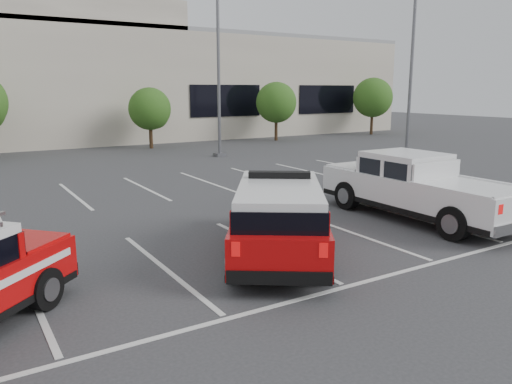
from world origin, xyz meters
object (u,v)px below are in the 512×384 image
convention_building (43,78)px  fire_chief_suv (279,223)px  light_pole_mid (218,65)px  white_pickup (417,193)px  tree_mid_right (151,110)px  tree_right (277,104)px  light_pole_right (412,65)px  tree_far_right (373,99)px

convention_building → fire_chief_suv: size_ratio=10.60×
light_pole_mid → white_pickup: size_ratio=1.61×
tree_mid_right → white_pickup: (0.37, -21.88, -1.72)m
tree_right → light_pole_right: 12.32m
light_pole_right → tree_right: bearing=94.3°
tree_far_right → light_pole_mid: bearing=-161.5°
light_pole_mid → white_pickup: light_pole_mid is taller
tree_far_right → light_pole_mid: light_pole_mid is taller
tree_right → fire_chief_suv: size_ratio=0.78×
light_pole_right → white_pickup: light_pole_right is taller
convention_building → fire_chief_suv: (-0.23, -32.38, -3.93)m
tree_far_right → light_pole_right: light_pole_right is taller
convention_building → light_pole_mid: 17.27m
tree_mid_right → fire_chief_suv: tree_mid_right is taller
tree_far_right → tree_mid_right: bearing=-180.0°
fire_chief_suv → white_pickup: (5.51, 0.68, -0.01)m
tree_mid_right → light_pole_mid: size_ratio=0.39×
convention_building → light_pole_right: (15.82, -21.86, 0.47)m
tree_right → fire_chief_suv: (-15.14, -22.56, -1.98)m
white_pickup → tree_mid_right: bearing=91.0°
tree_far_right → white_pickup: 29.48m
light_pole_right → fire_chief_suv: light_pole_right is taller
light_pole_mid → fire_chief_suv: bearing=-113.1°
tree_mid_right → light_pole_mid: 6.88m
convention_building → tree_mid_right: convention_building is taller
light_pole_right → light_pole_mid: bearing=146.3°
convention_building → white_pickup: bearing=-80.5°
light_pole_mid → fire_chief_suv: (-7.05, -16.52, -4.40)m
tree_far_right → fire_chief_suv: (-25.14, -22.56, -2.25)m
tree_right → tree_far_right: bearing=0.0°
tree_far_right → light_pole_right: bearing=-127.0°
light_pole_right → white_pickup: (-10.54, -9.84, -4.41)m
tree_right → fire_chief_suv: bearing=-123.9°
tree_mid_right → white_pickup: size_ratio=0.63×
tree_right → fire_chief_suv: tree_right is taller
tree_far_right → fire_chief_suv: tree_far_right is taller
tree_far_right → light_pole_mid: 19.19m
tree_right → light_pole_mid: 10.38m
tree_mid_right → light_pole_right: (10.91, -12.05, 2.68)m
tree_mid_right → white_pickup: 21.96m
light_pole_right → fire_chief_suv: (-16.05, -10.52, -4.40)m
fire_chief_suv → tree_right: bearing=90.2°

